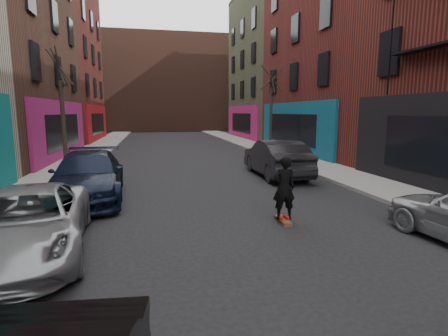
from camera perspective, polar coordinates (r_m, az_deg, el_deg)
name	(u,v)px	position (r m, az deg, el deg)	size (l,w,h in m)	color
sidewalk_left	(101,146)	(30.26, -19.49, 3.34)	(2.50, 84.00, 0.13)	gray
sidewalk_right	(248,144)	(31.11, 4.00, 3.98)	(2.50, 84.00, 0.13)	gray
building_far	(164,85)	(56.04, -9.70, 13.25)	(40.00, 10.00, 14.00)	#47281E
tree_left_far	(62,100)	(18.31, -24.96, 9.98)	(2.00, 2.00, 6.50)	black
tree_right_far	(271,102)	(25.25, 7.70, 10.61)	(2.00, 2.00, 6.80)	black
parked_left_far	(26,223)	(8.02, -29.59, -7.80)	(2.21, 4.80, 1.33)	#999DA1
parked_left_end	(88,176)	(12.24, -21.28, -1.21)	(2.17, 5.33, 1.55)	black
parked_right_end	(276,158)	(15.68, 8.47, 1.61)	(1.72, 4.94, 1.63)	black
skateboard	(283,221)	(9.29, 9.60, -8.47)	(0.22, 0.80, 0.10)	brown
skateboarder	(284,188)	(9.06, 9.75, -3.21)	(0.60, 0.39, 1.64)	black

